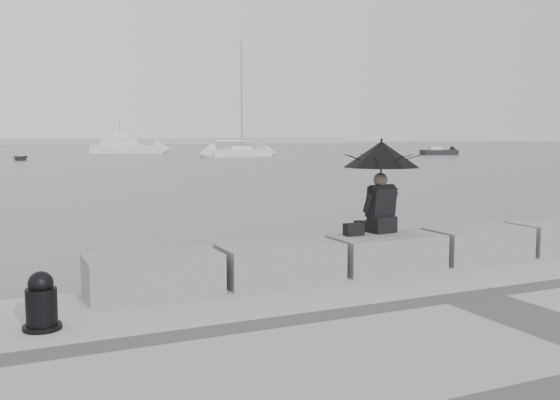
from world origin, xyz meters
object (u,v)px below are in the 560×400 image
motor_cruiser (127,147)px  small_motorboat (439,152)px  sailboat_right (238,152)px  dinghy (20,157)px  mooring_bollard (42,306)px  seated_person (381,165)px

motor_cruiser → small_motorboat: size_ratio=2.09×
sailboat_right → motor_cruiser: bearing=106.9°
motor_cruiser → dinghy: size_ratio=3.24×
mooring_bollard → dinghy: size_ratio=0.20×
small_motorboat → dinghy: 47.83m
seated_person → dinghy: seated_person is taller
motor_cruiser → sailboat_right: bearing=-47.9°
seated_person → sailboat_right: (19.85, 57.71, -1.47)m
sailboat_right → small_motorboat: 25.35m
seated_person → motor_cruiser: 76.67m
motor_cruiser → dinghy: bearing=-111.2°
mooring_bollard → sailboat_right: size_ratio=0.05×
small_motorboat → mooring_bollard: bearing=-121.5°
seated_person → dinghy: size_ratio=0.46×
seated_person → sailboat_right: sailboat_right is taller
mooring_bollard → seated_person: bearing=14.1°
motor_cruiser → dinghy: (-13.85, -17.94, -0.64)m
seated_person → small_motorboat: 70.30m
seated_person → dinghy: (-2.74, 57.90, -1.74)m
seated_person → motor_cruiser: (11.11, 75.85, -1.11)m
motor_cruiser → dinghy: 22.67m
dinghy → motor_cruiser: bearing=61.4°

